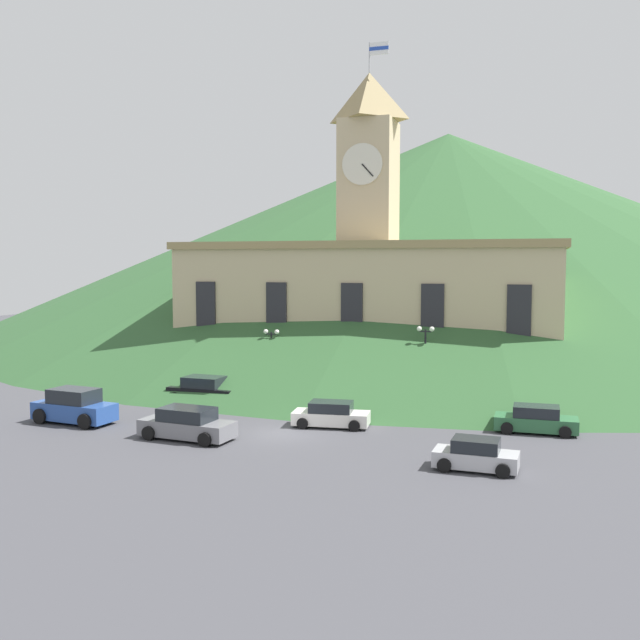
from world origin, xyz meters
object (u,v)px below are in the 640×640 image
object	(u,v)px
car_silver_hatch	(476,455)
car_gray_pickup	(187,424)
street_lamp_far_right	(271,345)
car_white_taxi	(331,415)
car_blue_van	(74,407)
street_lamp_far_left	(425,346)
pedestrian	(365,389)
car_black_suv	(204,390)
car_green_wagon	(536,420)

from	to	relation	value
car_silver_hatch	car_gray_pickup	bearing A→B (deg)	-1.98
street_lamp_far_right	car_white_taxi	world-z (taller)	street_lamp_far_right
car_gray_pickup	car_blue_van	world-z (taller)	car_blue_van
street_lamp_far_left	pedestrian	world-z (taller)	street_lamp_far_left
car_black_suv	pedestrian	xyz separation A→B (m)	(10.65, 3.63, 0.07)
car_white_taxi	car_blue_van	xyz separation A→B (m)	(-15.13, -3.77, 0.27)
street_lamp_far_left	car_black_suv	world-z (taller)	street_lamp_far_left
street_lamp_far_right	car_blue_van	bearing A→B (deg)	-116.94
car_silver_hatch	pedestrian	distance (m)	16.97
car_silver_hatch	car_blue_van	size ratio (longest dim) A/B	0.75
car_silver_hatch	pedestrian	world-z (taller)	pedestrian
street_lamp_far_left	car_white_taxi	bearing A→B (deg)	-110.37
street_lamp_far_left	pedestrian	xyz separation A→B (m)	(-3.79, -2.44, -2.84)
street_lamp_far_right	car_black_suv	size ratio (longest dim) A/B	0.93
car_gray_pickup	car_silver_hatch	xyz separation A→B (m)	(15.74, -1.18, -0.12)
car_silver_hatch	car_green_wagon	distance (m)	8.93
street_lamp_far_right	car_gray_pickup	world-z (taller)	street_lamp_far_right
car_green_wagon	car_blue_van	bearing A→B (deg)	12.28
pedestrian	street_lamp_far_right	bearing A→B (deg)	-149.93
car_green_wagon	pedestrian	world-z (taller)	pedestrian
street_lamp_far_left	car_gray_pickup	distance (m)	19.18
car_white_taxi	car_green_wagon	size ratio (longest dim) A/B	1.01
street_lamp_far_left	car_blue_van	distance (m)	23.92
pedestrian	street_lamp_far_left	bearing A→B (deg)	79.82
car_gray_pickup	car_silver_hatch	distance (m)	15.78
car_white_taxi	car_silver_hatch	size ratio (longest dim) A/B	1.18
car_blue_van	car_green_wagon	bearing A→B (deg)	-161.38
car_silver_hatch	car_green_wagon	xyz separation A→B (m)	(2.60, 8.55, 0.03)
car_white_taxi	car_blue_van	distance (m)	15.59
street_lamp_far_left	car_black_suv	size ratio (longest dim) A/B	1.04
car_silver_hatch	car_black_suv	distance (m)	22.35
street_lamp_far_left	pedestrian	size ratio (longest dim) A/B	3.14
car_blue_van	street_lamp_far_right	bearing A→B (deg)	-110.78
car_gray_pickup	car_blue_van	xyz separation A→B (m)	(-8.40, 1.46, 0.15)
street_lamp_far_right	pedestrian	xyz separation A→B (m)	(7.99, -2.44, -2.50)
car_white_taxi	pedestrian	world-z (taller)	pedestrian
car_gray_pickup	pedestrian	distance (m)	14.92
street_lamp_far_right	car_white_taxi	size ratio (longest dim) A/B	0.99
street_lamp_far_left	car_gray_pickup	size ratio (longest dim) A/B	0.95
street_lamp_far_right	car_green_wagon	xyz separation A→B (m)	(19.50, -8.34, -2.68)
car_gray_pickup	pedestrian	size ratio (longest dim) A/B	3.33
car_gray_pickup	car_green_wagon	world-z (taller)	car_gray_pickup
street_lamp_far_right	car_blue_van	world-z (taller)	street_lamp_far_right
car_gray_pickup	car_silver_hatch	world-z (taller)	car_gray_pickup
car_white_taxi	car_green_wagon	world-z (taller)	car_green_wagon
car_blue_van	car_black_suv	bearing A→B (deg)	-113.06
car_gray_pickup	car_green_wagon	xyz separation A→B (m)	(18.34, 7.37, -0.09)
car_white_taxi	car_silver_hatch	xyz separation A→B (m)	(9.01, -6.41, -0.00)
street_lamp_far_right	car_black_suv	bearing A→B (deg)	-113.70
street_lamp_far_right	car_silver_hatch	xyz separation A→B (m)	(16.90, -16.88, -2.70)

